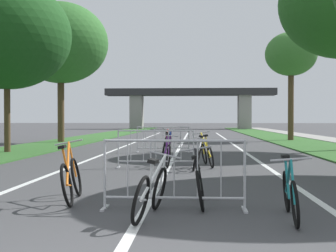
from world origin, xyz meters
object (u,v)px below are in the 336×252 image
crowd_barrier_third (163,140)px  bicycle_silver_7 (197,157)px  bicycle_red_1 (165,144)px  bicycle_blue_2 (169,142)px  crowd_barrier_second (156,149)px  bicycle_white_6 (151,192)px  tree_left_oak_mid (61,43)px  tree_right_pine_near (291,55)px  bicycle_orange_5 (71,179)px  bicycle_yellow_3 (207,154)px  bicycle_teal_4 (290,194)px  bicycle_purple_0 (166,153)px  bicycle_black_8 (200,183)px  crowd_barrier_nearest (174,175)px  tree_left_oak_near (7,35)px

crowd_barrier_third → bicycle_silver_7: 6.35m
bicycle_red_1 → bicycle_blue_2: size_ratio=1.02×
crowd_barrier_second → bicycle_white_6: 6.41m
tree_left_oak_mid → bicycle_white_6: bearing=-70.0°
tree_right_pine_near → bicycle_orange_5: size_ratio=3.97×
tree_left_oak_mid → tree_right_pine_near: (13.61, 3.09, -0.35)m
bicycle_white_6 → bicycle_yellow_3: bearing=90.9°
bicycle_blue_2 → bicycle_teal_4: 12.98m
bicycle_purple_0 → bicycle_black_8: bicycle_purple_0 is taller
crowd_barrier_second → bicycle_white_6: crowd_barrier_second is taller
crowd_barrier_third → bicycle_blue_2: crowd_barrier_third is taller
bicycle_purple_0 → bicycle_teal_4: bearing=97.5°
tree_right_pine_near → bicycle_purple_0: 17.87m
crowd_barrier_nearest → bicycle_black_8: bearing=45.5°
bicycle_blue_2 → bicycle_black_8: size_ratio=0.99×
tree_left_oak_mid → bicycle_silver_7: tree_left_oak_mid is taller
tree_left_oak_near → crowd_barrier_second: 9.18m
crowd_barrier_second → bicycle_blue_2: bearing=90.2°
crowd_barrier_second → bicycle_orange_5: size_ratio=1.27×
tree_right_pine_near → bicycle_orange_5: bearing=-110.3°
bicycle_yellow_3 → bicycle_silver_7: bicycle_yellow_3 is taller
bicycle_purple_0 → bicycle_black_8: (0.90, -5.85, -0.03)m
bicycle_blue_2 → bicycle_black_8: bearing=87.9°
bicycle_purple_0 → bicycle_red_1: size_ratio=1.06×
bicycle_teal_4 → bicycle_purple_0: bearing=-67.5°
bicycle_orange_5 → bicycle_yellow_3: bearing=60.7°
bicycle_yellow_3 → bicycle_white_6: bearing=-106.6°
crowd_barrier_nearest → bicycle_silver_7: bearing=86.2°
crowd_barrier_third → bicycle_purple_0: crowd_barrier_third is taller
tree_right_pine_near → crowd_barrier_second: (-7.01, -16.20, -4.82)m
tree_right_pine_near → crowd_barrier_second: size_ratio=3.12×
bicycle_white_6 → bicycle_black_8: (0.67, 0.95, -0.01)m
tree_left_oak_mid → crowd_barrier_nearest: (7.38, -18.94, -5.17)m
bicycle_yellow_3 → bicycle_orange_5: (-2.35, -5.72, 0.02)m
bicycle_black_8 → crowd_barrier_third: bearing=97.9°
tree_left_oak_mid → crowd_barrier_second: (6.60, -13.11, -5.17)m
tree_left_oak_near → tree_left_oak_mid: tree_left_oak_mid is taller
bicycle_purple_0 → tree_left_oak_mid: bearing=-71.2°
tree_right_pine_near → bicycle_yellow_3: bearing=-109.5°
bicycle_teal_4 → bicycle_red_1: bearing=-72.6°
crowd_barrier_second → crowd_barrier_third: bearing=92.2°
tree_right_pine_near → bicycle_blue_2: (-7.03, -9.84, -4.96)m
tree_left_oak_near → crowd_barrier_third: tree_left_oak_near is taller
tree_right_pine_near → crowd_barrier_nearest: size_ratio=3.15×
tree_left_oak_near → bicycle_teal_4: (8.75, -11.52, -4.34)m
crowd_barrier_third → bicycle_red_1: bearing=-79.6°
bicycle_red_1 → tree_right_pine_near: bearing=54.7°
tree_left_oak_near → bicycle_orange_5: size_ratio=4.02×
tree_left_oak_near → bicycle_red_1: 7.60m
bicycle_white_6 → crowd_barrier_nearest: bearing=71.7°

